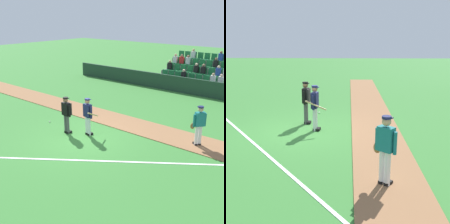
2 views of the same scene
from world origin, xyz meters
TOP-DOWN VIEW (x-y plane):
  - ground_plane at (0.00, 0.00)m, footprint 80.00×80.00m
  - infield_dirt_path at (0.00, 2.78)m, footprint 28.00×1.84m
  - foul_line_chalk at (3.00, -0.50)m, footprint 9.79×7.11m
  - dugout_fence at (0.00, 10.16)m, footprint 20.00×0.16m
  - stadium_bleachers at (0.00, 12.45)m, footprint 5.55×3.80m
  - batter_navy_jersey at (0.06, 0.44)m, footprint 0.65×0.79m
  - umpire_home_plate at (-0.86, -0.02)m, footprint 0.59×0.32m
  - runner_teal_jersey at (4.42, 2.60)m, footprint 0.53×0.53m
  - baseball at (-2.62, 0.33)m, footprint 0.07×0.07m

SIDE VIEW (x-z plane):
  - ground_plane at x=0.00m, z-range 0.00..0.00m
  - foul_line_chalk at x=3.00m, z-range 0.00..0.01m
  - infield_dirt_path at x=0.00m, z-range 0.00..0.03m
  - baseball at x=-2.62m, z-range 0.00..0.07m
  - dugout_fence at x=0.00m, z-range 0.00..1.13m
  - stadium_bleachers at x=0.00m, z-range -0.59..2.11m
  - runner_teal_jersey at x=4.42m, z-range 0.08..1.84m
  - batter_navy_jersey at x=0.06m, z-range 0.09..1.85m
  - umpire_home_plate at x=-0.86m, z-range 0.12..1.88m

